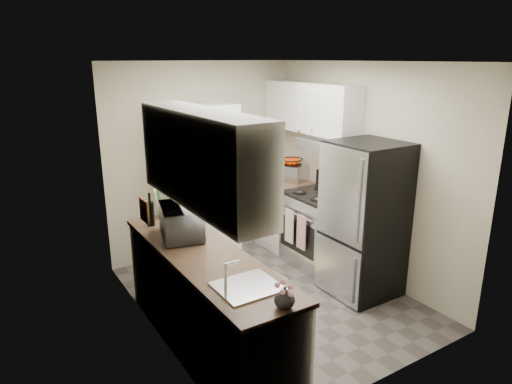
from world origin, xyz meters
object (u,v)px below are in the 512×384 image
(pantry_cabinet, at_px, (200,185))
(refrigerator, at_px, (364,219))
(electric_range, at_px, (318,228))
(microwave, at_px, (182,221))
(toaster_oven, at_px, (292,172))
(wine_bottle, at_px, (150,211))

(pantry_cabinet, height_order, refrigerator, pantry_cabinet)
(electric_range, relative_size, microwave, 2.10)
(electric_range, xyz_separation_m, toaster_oven, (0.12, 0.73, 0.55))
(electric_range, distance_m, wine_bottle, 2.20)
(wine_bottle, height_order, toaster_oven, wine_bottle)
(wine_bottle, relative_size, toaster_oven, 0.80)
(refrigerator, distance_m, microwave, 1.99)
(pantry_cabinet, relative_size, toaster_oven, 5.20)
(electric_range, bearing_deg, microwave, -169.57)
(electric_range, xyz_separation_m, wine_bottle, (-2.11, 0.08, 0.60))
(wine_bottle, bearing_deg, refrigerator, -22.90)
(toaster_oven, bearing_deg, electric_range, -118.73)
(electric_range, distance_m, refrigerator, 0.88)
(microwave, xyz_separation_m, toaster_oven, (2.08, 1.10, -0.04))
(refrigerator, bearing_deg, pantry_cabinet, 123.46)
(refrigerator, bearing_deg, microwave, 167.23)
(pantry_cabinet, bearing_deg, wine_bottle, -137.99)
(wine_bottle, bearing_deg, electric_range, -2.13)
(pantry_cabinet, relative_size, refrigerator, 1.18)
(refrigerator, height_order, wine_bottle, refrigerator)
(microwave, relative_size, wine_bottle, 1.75)
(electric_range, bearing_deg, refrigerator, -92.48)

